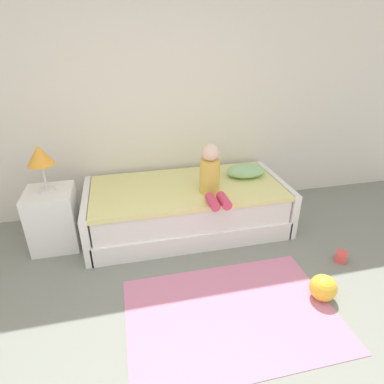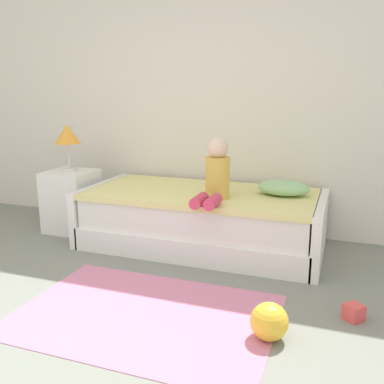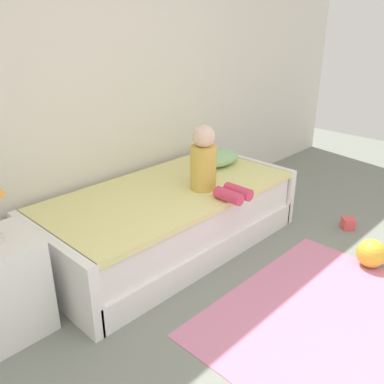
{
  "view_description": "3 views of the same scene",
  "coord_description": "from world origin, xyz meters",
  "px_view_note": "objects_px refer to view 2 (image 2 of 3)",
  "views": [
    {
      "loc": [
        -0.36,
        -0.98,
        1.95
      ],
      "look_at": [
        0.27,
        1.75,
        0.55
      ],
      "focal_mm": 30.14,
      "sensor_mm": 36.0,
      "label": 1
    },
    {
      "loc": [
        1.44,
        -1.49,
        1.37
      ],
      "look_at": [
        0.27,
        1.75,
        0.55
      ],
      "focal_mm": 40.17,
      "sensor_mm": 36.0,
      "label": 2
    },
    {
      "loc": [
        -1.71,
        -0.17,
        1.74
      ],
      "look_at": [
        0.27,
        1.75,
        0.55
      ],
      "focal_mm": 38.42,
      "sensor_mm": 36.0,
      "label": 3
    }
  ],
  "objects_px": {
    "toy_block": "(354,312)",
    "table_lamp": "(67,136)",
    "pillow": "(283,188)",
    "toy_ball": "(269,322)",
    "bed": "(201,219)",
    "child_figure": "(216,175)",
    "nightstand": "(72,201)"
  },
  "relations": [
    {
      "from": "pillow",
      "to": "nightstand",
      "type": "bearing_deg",
      "value": -176.54
    },
    {
      "from": "nightstand",
      "to": "table_lamp",
      "type": "bearing_deg",
      "value": 0.0
    },
    {
      "from": "toy_block",
      "to": "table_lamp",
      "type": "bearing_deg",
      "value": 161.22
    },
    {
      "from": "table_lamp",
      "to": "toy_ball",
      "type": "relative_size",
      "value": 2.09
    },
    {
      "from": "nightstand",
      "to": "toy_ball",
      "type": "height_order",
      "value": "nightstand"
    },
    {
      "from": "bed",
      "to": "toy_block",
      "type": "xyz_separation_m",
      "value": [
        1.29,
        -0.92,
        -0.2
      ]
    },
    {
      "from": "pillow",
      "to": "table_lamp",
      "type": "bearing_deg",
      "value": -176.54
    },
    {
      "from": "bed",
      "to": "nightstand",
      "type": "height_order",
      "value": "nightstand"
    },
    {
      "from": "toy_ball",
      "to": "toy_block",
      "type": "relative_size",
      "value": 2.14
    },
    {
      "from": "toy_ball",
      "to": "child_figure",
      "type": "bearing_deg",
      "value": 120.93
    },
    {
      "from": "toy_ball",
      "to": "toy_block",
      "type": "height_order",
      "value": "toy_ball"
    },
    {
      "from": "bed",
      "to": "toy_ball",
      "type": "bearing_deg",
      "value": -57.19
    },
    {
      "from": "bed",
      "to": "toy_ball",
      "type": "xyz_separation_m",
      "value": [
        0.84,
        -1.3,
        -0.14
      ]
    },
    {
      "from": "table_lamp",
      "to": "child_figure",
      "type": "height_order",
      "value": "table_lamp"
    },
    {
      "from": "child_figure",
      "to": "nightstand",
      "type": "bearing_deg",
      "value": 172.45
    },
    {
      "from": "pillow",
      "to": "toy_ball",
      "type": "distance_m",
      "value": 1.48
    },
    {
      "from": "bed",
      "to": "child_figure",
      "type": "xyz_separation_m",
      "value": [
        0.2,
        -0.23,
        0.46
      ]
    },
    {
      "from": "bed",
      "to": "toy_block",
      "type": "relative_size",
      "value": 20.98
    },
    {
      "from": "bed",
      "to": "toy_block",
      "type": "height_order",
      "value": "bed"
    },
    {
      "from": "table_lamp",
      "to": "child_figure",
      "type": "bearing_deg",
      "value": -7.55
    },
    {
      "from": "pillow",
      "to": "bed",
      "type": "bearing_deg",
      "value": -171.79
    },
    {
      "from": "child_figure",
      "to": "pillow",
      "type": "distance_m",
      "value": 0.61
    },
    {
      "from": "bed",
      "to": "table_lamp",
      "type": "height_order",
      "value": "table_lamp"
    },
    {
      "from": "toy_ball",
      "to": "toy_block",
      "type": "bearing_deg",
      "value": 40.24
    },
    {
      "from": "bed",
      "to": "child_figure",
      "type": "bearing_deg",
      "value": -49.36
    },
    {
      "from": "nightstand",
      "to": "pillow",
      "type": "bearing_deg",
      "value": 3.46
    },
    {
      "from": "toy_ball",
      "to": "toy_block",
      "type": "xyz_separation_m",
      "value": [
        0.45,
        0.38,
        -0.06
      ]
    },
    {
      "from": "bed",
      "to": "toy_block",
      "type": "bearing_deg",
      "value": -35.54
    },
    {
      "from": "bed",
      "to": "child_figure",
      "type": "relative_size",
      "value": 4.14
    },
    {
      "from": "bed",
      "to": "pillow",
      "type": "relative_size",
      "value": 4.8
    },
    {
      "from": "child_figure",
      "to": "pillow",
      "type": "height_order",
      "value": "child_figure"
    },
    {
      "from": "bed",
      "to": "table_lamp",
      "type": "bearing_deg",
      "value": -179.0
    }
  ]
}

